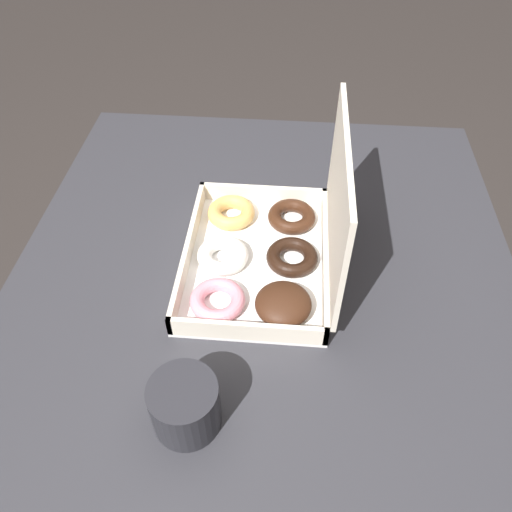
{
  "coord_description": "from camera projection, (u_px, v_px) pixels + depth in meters",
  "views": [
    {
      "loc": [
        0.56,
        0.03,
        1.37
      ],
      "look_at": [
        -0.03,
        -0.02,
        0.76
      ],
      "focal_mm": 35.0,
      "sensor_mm": 36.0,
      "label": 1
    }
  ],
  "objects": [
    {
      "name": "ground_plane",
      "position": [
        261.0,
        451.0,
        1.38
      ],
      "size": [
        8.0,
        8.0,
        0.0
      ],
      "primitive_type": "plane",
      "color": "#2D2826"
    },
    {
      "name": "dining_table",
      "position": [
        263.0,
        314.0,
        0.92
      ],
      "size": [
        0.98,
        0.86,
        0.74
      ],
      "color": "#2D2D33",
      "rests_on": "ground_plane"
    },
    {
      "name": "donut_box",
      "position": [
        273.0,
        248.0,
        0.83
      ],
      "size": [
        0.33,
        0.25,
        0.25
      ],
      "color": "white",
      "rests_on": "dining_table"
    },
    {
      "name": "coffee_mug",
      "position": [
        185.0,
        405.0,
        0.64
      ],
      "size": [
        0.09,
        0.09,
        0.08
      ],
      "color": "#232328",
      "rests_on": "dining_table"
    }
  ]
}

